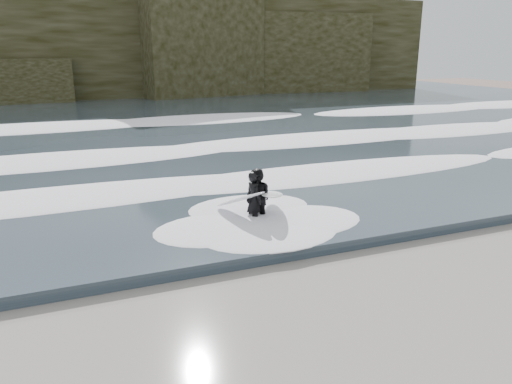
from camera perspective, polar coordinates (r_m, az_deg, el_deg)
ground at (r=9.71m, az=12.97°, el=-14.37°), size 120.00×120.00×0.00m
sea at (r=36.40m, az=-14.22°, el=8.19°), size 90.00×52.00×0.30m
headland at (r=52.98m, az=-17.42°, el=15.57°), size 70.00×9.00×10.00m
foam_near at (r=17.11m, az=-4.32°, el=0.96°), size 60.00×3.20×0.20m
foam_mid at (r=23.71m, az=-9.60°, el=5.09°), size 60.00×4.00×0.24m
foam_far at (r=32.43m, az=-13.20°, el=7.88°), size 60.00×4.80×0.30m
surfer_left at (r=13.93m, az=-0.66°, el=-0.83°), size 1.25×2.04×1.59m
surfer_right at (r=14.00m, az=0.51°, el=-0.60°), size 1.58×2.35×1.65m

